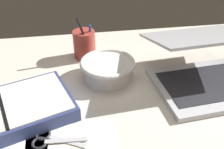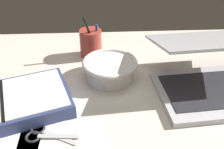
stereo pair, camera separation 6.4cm
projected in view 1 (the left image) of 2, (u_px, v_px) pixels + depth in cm
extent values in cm
cube|color=beige|center=(104.00, 108.00, 72.62)|extent=(140.00, 100.00, 2.00)
cube|color=#B7B7BC|center=(208.00, 86.00, 78.35)|extent=(34.08, 27.22, 1.80)
cube|color=#232328|center=(208.00, 83.00, 77.78)|extent=(29.68, 20.01, 0.24)
cube|color=#B7B7BC|center=(201.00, 36.00, 78.55)|extent=(34.03, 26.60, 7.15)
cube|color=silver|center=(201.00, 37.00, 78.25)|extent=(31.26, 23.88, 6.05)
cylinder|color=silver|center=(108.00, 71.00, 81.58)|extent=(15.28, 15.28, 5.99)
torus|color=silver|center=(108.00, 63.00, 79.90)|extent=(17.98, 17.98, 1.44)
cylinder|color=#9E382D|center=(84.00, 44.00, 92.33)|extent=(8.10, 8.10, 10.40)
cylinder|color=black|center=(85.00, 38.00, 88.50)|extent=(5.47, 1.47, 15.31)
cylinder|color=#233899|center=(90.00, 39.00, 91.81)|extent=(1.16, 3.44, 12.07)
cube|color=navy|center=(4.00, 113.00, 66.26)|extent=(40.29, 31.06, 4.07)
cube|color=silver|center=(35.00, 97.00, 68.40)|extent=(21.65, 22.96, 0.30)
cube|color=black|center=(2.00, 106.00, 64.96)|extent=(6.84, 17.84, 0.30)
cube|color=#B7B7BC|center=(66.00, 140.00, 60.37)|extent=(10.39, 1.89, 0.30)
cube|color=#B7B7BC|center=(66.00, 141.00, 60.54)|extent=(9.69, 5.88, 0.30)
torus|color=#232328|center=(39.00, 143.00, 60.05)|extent=(3.90, 3.90, 0.70)
torus|color=#232328|center=(43.00, 135.00, 62.26)|extent=(3.90, 3.90, 0.70)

